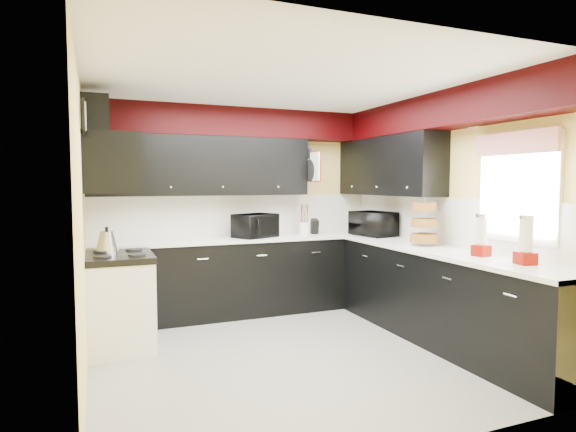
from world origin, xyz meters
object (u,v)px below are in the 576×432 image
at_px(microwave, 374,224).
at_px(utensil_crock, 305,228).
at_px(toaster_oven, 256,226).
at_px(kettle, 107,241).
at_px(knife_block, 315,227).

bearing_deg(microwave, utensil_crock, 47.15).
bearing_deg(microwave, toaster_oven, 63.93).
relative_size(utensil_crock, kettle, 0.70).
distance_m(toaster_oven, utensil_crock, 0.69).
bearing_deg(kettle, knife_block, 11.82).
height_order(microwave, utensil_crock, microwave).
bearing_deg(utensil_crock, toaster_oven, -173.88).
distance_m(toaster_oven, knife_block, 0.83).
xyz_separation_m(utensil_crock, knife_block, (0.14, 0.00, 0.02)).
bearing_deg(toaster_oven, utensil_crock, -18.55).
xyz_separation_m(toaster_oven, utensil_crock, (0.68, 0.07, -0.06)).
height_order(microwave, kettle, microwave).
bearing_deg(kettle, toaster_oven, 14.96).
relative_size(utensil_crock, knife_block, 0.83).
xyz_separation_m(utensil_crock, kettle, (-2.38, -0.53, 0.00)).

